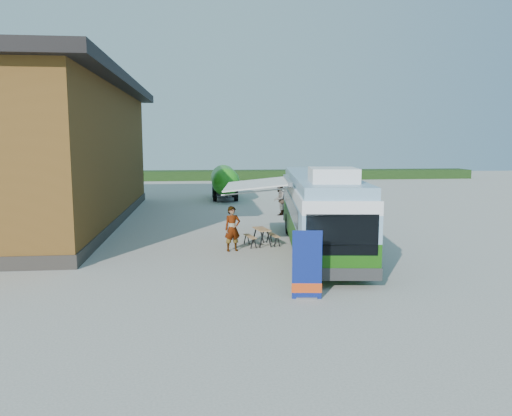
{
  "coord_description": "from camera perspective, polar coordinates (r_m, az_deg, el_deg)",
  "views": [
    {
      "loc": [
        -2.17,
        -16.95,
        4.33
      ],
      "look_at": [
        0.09,
        4.42,
        1.4
      ],
      "focal_mm": 35.0,
      "sensor_mm": 36.0,
      "label": 1
    }
  ],
  "objects": [
    {
      "name": "picnic_table",
      "position": [
        20.62,
        0.65,
        -2.86
      ],
      "size": [
        1.46,
        1.35,
        0.71
      ],
      "rotation": [
        0.0,
        0.0,
        0.22
      ],
      "color": "tan",
      "rests_on": "ground"
    },
    {
      "name": "slurry_tanker",
      "position": [
        36.8,
        -3.61,
        3.18
      ],
      "size": [
        1.95,
        6.58,
        2.43
      ],
      "rotation": [
        0.0,
        0.0,
        -0.0
      ],
      "color": "#268E19",
      "rests_on": "ground"
    },
    {
      "name": "awning",
      "position": [
        19.65,
        0.62,
        2.43
      ],
      "size": [
        2.97,
        4.31,
        0.51
      ],
      "rotation": [
        0.0,
        0.0,
        -0.12
      ],
      "color": "white",
      "rests_on": "ground"
    },
    {
      "name": "person_a",
      "position": [
        19.55,
        -2.71,
        -2.39
      ],
      "size": [
        0.74,
        0.58,
        1.77
      ],
      "primitive_type": "imported",
      "rotation": [
        0.0,
        0.0,
        0.27
      ],
      "color": "#999999",
      "rests_on": "ground"
    },
    {
      "name": "bus",
      "position": [
        19.92,
        7.31,
        -0.05
      ],
      "size": [
        3.65,
        11.4,
        3.44
      ],
      "rotation": [
        0.0,
        0.0,
        -0.12
      ],
      "color": "#266510",
      "rests_on": "ground"
    },
    {
      "name": "banner",
      "position": [
        13.79,
        5.84,
        -7.19
      ],
      "size": [
        0.83,
        0.25,
        1.91
      ],
      "rotation": [
        0.0,
        0.0,
        -0.12
      ],
      "color": "navy",
      "rests_on": "ground"
    },
    {
      "name": "barn",
      "position": [
        28.22,
        -23.33,
        5.63
      ],
      "size": [
        9.6,
        21.2,
        7.5
      ],
      "color": "brown",
      "rests_on": "ground"
    },
    {
      "name": "hedge",
      "position": [
        56.01,
        4.44,
        3.82
      ],
      "size": [
        40.0,
        3.0,
        1.0
      ],
      "primitive_type": "cube",
      "color": "#264419",
      "rests_on": "ground"
    },
    {
      "name": "ground",
      "position": [
        17.63,
        1.23,
        -6.46
      ],
      "size": [
        100.0,
        100.0,
        0.0
      ],
      "primitive_type": "plane",
      "color": "#BCB7AD",
      "rests_on": "ground"
    },
    {
      "name": "person_b",
      "position": [
        28.96,
        2.69,
        1.01
      ],
      "size": [
        0.99,
        1.1,
        1.86
      ],
      "primitive_type": "imported",
      "rotation": [
        0.0,
        0.0,
        -1.96
      ],
      "color": "#999999",
      "rests_on": "ground"
    }
  ]
}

